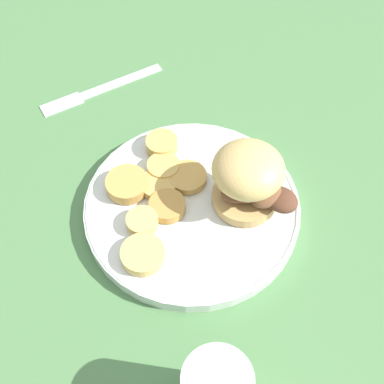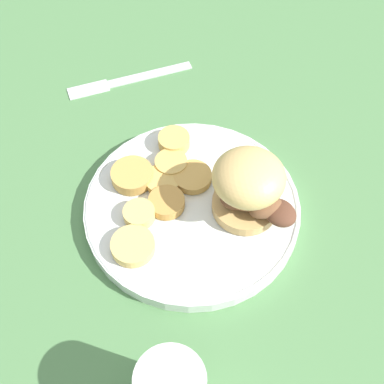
{
  "view_description": "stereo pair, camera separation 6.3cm",
  "coord_description": "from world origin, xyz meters",
  "views": [
    {
      "loc": [
        0.24,
        0.27,
        0.56
      ],
      "look_at": [
        0.0,
        0.0,
        0.04
      ],
      "focal_mm": 50.0,
      "sensor_mm": 36.0,
      "label": 1
    },
    {
      "loc": [
        0.19,
        0.3,
        0.56
      ],
      "look_at": [
        0.0,
        0.0,
        0.04
      ],
      "focal_mm": 50.0,
      "sensor_mm": 36.0,
      "label": 2
    }
  ],
  "objects": [
    {
      "name": "potato_round_2",
      "position": [
        -0.02,
        -0.03,
        0.02
      ],
      "size": [
        0.05,
        0.05,
        0.01
      ],
      "primitive_type": "cylinder",
      "color": "tan",
      "rests_on": "dinner_plate"
    },
    {
      "name": "potato_round_3",
      "position": [
        0.09,
        0.02,
        0.03
      ],
      "size": [
        0.05,
        0.05,
        0.01
      ],
      "primitive_type": "cylinder",
      "color": "#DBB766",
      "rests_on": "dinner_plate"
    },
    {
      "name": "dinner_plate",
      "position": [
        0.0,
        0.0,
        0.01
      ],
      "size": [
        0.26,
        0.26,
        0.02
      ],
      "color": "silver",
      "rests_on": "ground_plane"
    },
    {
      "name": "potato_round_6",
      "position": [
        0.04,
        -0.07,
        0.03
      ],
      "size": [
        0.05,
        0.05,
        0.02
      ],
      "primitive_type": "cylinder",
      "color": "tan",
      "rests_on": "dinner_plate"
    },
    {
      "name": "potato_round_0",
      "position": [
        0.01,
        -0.05,
        0.02
      ],
      "size": [
        0.05,
        0.05,
        0.01
      ],
      "primitive_type": "cylinder",
      "color": "tan",
      "rests_on": "dinner_plate"
    },
    {
      "name": "potato_round_7",
      "position": [
        0.06,
        -0.02,
        0.03
      ],
      "size": [
        0.04,
        0.04,
        0.01
      ],
      "primitive_type": "cylinder",
      "color": "#DBB766",
      "rests_on": "dinner_plate"
    },
    {
      "name": "fork",
      "position": [
        -0.04,
        -0.25,
        0.0
      ],
      "size": [
        0.19,
        0.06,
        0.0
      ],
      "color": "silver",
      "rests_on": "ground_plane"
    },
    {
      "name": "potato_round_4",
      "position": [
        -0.01,
        -0.06,
        0.03
      ],
      "size": [
        0.04,
        0.04,
        0.01
      ],
      "primitive_type": "cylinder",
      "color": "tan",
      "rests_on": "dinner_plate"
    },
    {
      "name": "sandwich",
      "position": [
        -0.05,
        0.04,
        0.06
      ],
      "size": [
        0.08,
        0.1,
        0.09
      ],
      "color": "tan",
      "rests_on": "dinner_plate"
    },
    {
      "name": "potato_round_1",
      "position": [
        -0.03,
        -0.09,
        0.03
      ],
      "size": [
        0.04,
        0.04,
        0.02
      ],
      "primitive_type": "cylinder",
      "color": "tan",
      "rests_on": "dinner_plate"
    },
    {
      "name": "potato_round_5",
      "position": [
        0.03,
        -0.01,
        0.03
      ],
      "size": [
        0.04,
        0.04,
        0.01
      ],
      "primitive_type": "cylinder",
      "color": "#BC8942",
      "rests_on": "dinner_plate"
    },
    {
      "name": "ground_plane",
      "position": [
        0.0,
        0.0,
        0.0
      ],
      "size": [
        4.0,
        4.0,
        0.0
      ],
      "primitive_type": "plane",
      "color": "#4C7A47"
    }
  ]
}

